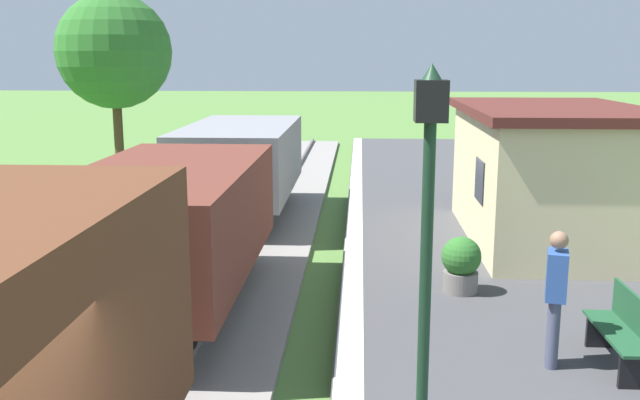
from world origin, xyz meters
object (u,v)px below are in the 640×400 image
Objects in this scene: potted_planter at (461,264)px; tree_field_left at (114,52)px; freight_train at (159,232)px; station_hut at (550,173)px; lamp_post_near at (428,195)px; bench_down_platform at (479,179)px; bench_near_hut at (625,330)px; person_waiting at (556,293)px.

tree_field_left is at bearing 131.69° from potted_planter.
freight_train is 8.28m from station_hut.
station_hut is 9.07m from lamp_post_near.
bench_down_platform is at bearing 78.83° from potted_planter.
bench_near_hut is (6.16, -1.47, -0.78)m from freight_train.
bench_near_hut is at bearing -13.43° from freight_train.
tree_field_left is at bearing 149.34° from station_hut.
tree_field_left is (-11.28, 6.69, 2.48)m from station_hut.
bench_near_hut is 10.89m from bench_down_platform.
freight_train is 5.22m from lamp_post_near.
tree_field_left is (-7.99, 15.06, 1.33)m from lamp_post_near.
bench_down_platform is 0.26× the size of tree_field_left.
person_waiting reaches higher than bench_near_hut.
person_waiting is at bearing -52.83° from tree_field_left.
bench_down_platform is at bearing -80.80° from person_waiting.
lamp_post_near reaches higher than station_hut.
tree_field_left is (-9.78, 12.89, 2.95)m from person_waiting.
person_waiting is at bearing -103.63° from station_hut.
lamp_post_near reaches higher than bench_down_platform.
station_hut is at bearing -82.24° from bench_down_platform.
freight_train is 3.31× the size of tree_field_left.
freight_train is at bearing 133.92° from lamp_post_near.
station_hut is 3.87× the size of bench_down_platform.
person_waiting is 1.87× the size of potted_planter.
person_waiting is 0.46× the size of lamp_post_near.
person_waiting is at bearing -15.62° from freight_train.
potted_planter is (4.55, 1.27, -0.78)m from freight_train.
freight_train is at bearing 166.57° from bench_near_hut.
bench_near_hut is at bearing 39.30° from lamp_post_near.
potted_planter is 0.25× the size of lamp_post_near.
person_waiting is 3.24m from lamp_post_near.
lamp_post_near reaches higher than potted_planter.
potted_planter is at bearing 78.00° from lamp_post_near.
person_waiting is 0.29× the size of tree_field_left.
bench_near_hut is 3.18m from potted_planter.
person_waiting is at bearing -74.89° from potted_planter.
person_waiting reaches higher than potted_planter.
lamp_post_near is (-1.79, -2.16, 1.62)m from person_waiting.
bench_down_platform is 1.64× the size of potted_planter.
bench_near_hut is at bearing -165.66° from person_waiting.
station_hut is at bearing -89.89° from person_waiting.
bench_down_platform is 13.49m from lamp_post_near.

